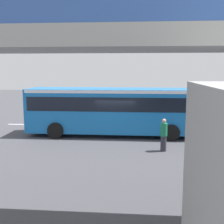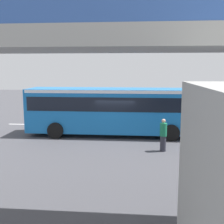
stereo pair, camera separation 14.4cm
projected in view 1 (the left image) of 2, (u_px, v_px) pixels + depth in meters
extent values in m
plane|color=#424247|center=(116.00, 136.00, 18.63)|extent=(80.00, 80.00, 0.00)
cube|color=#196BB7|center=(114.00, 110.00, 18.78)|extent=(11.50, 2.55, 2.86)
cube|color=black|center=(114.00, 102.00, 18.70)|extent=(11.04, 2.59, 0.90)
cube|color=white|center=(114.00, 90.00, 18.58)|extent=(11.27, 2.58, 0.20)
cube|color=black|center=(30.00, 104.00, 19.20)|extent=(0.04, 2.24, 1.20)
cylinder|color=black|center=(56.00, 130.00, 18.01)|extent=(1.04, 0.30, 1.04)
cylinder|color=black|center=(65.00, 123.00, 20.52)|extent=(1.04, 0.30, 1.04)
cylinder|color=black|center=(171.00, 133.00, 17.41)|extent=(1.04, 0.30, 1.04)
cylinder|color=black|center=(167.00, 125.00, 19.92)|extent=(1.04, 0.30, 1.04)
cylinder|color=#2D2D38|center=(163.00, 143.00, 15.24)|extent=(0.32, 0.32, 0.85)
cylinder|color=#19724C|center=(164.00, 130.00, 15.13)|extent=(0.38, 0.38, 0.70)
sphere|color=tan|center=(164.00, 121.00, 15.05)|extent=(0.22, 0.22, 0.22)
cylinder|color=slate|center=(50.00, 108.00, 22.01)|extent=(0.08, 0.08, 2.80)
cube|color=red|center=(50.00, 94.00, 21.85)|extent=(0.04, 0.60, 0.60)
cube|color=silver|center=(224.00, 128.00, 21.33)|extent=(2.00, 0.20, 0.01)
cube|color=silver|center=(170.00, 127.00, 21.65)|extent=(2.00, 0.20, 0.01)
cube|color=silver|center=(119.00, 126.00, 21.98)|extent=(2.00, 0.20, 0.01)
cube|color=silver|center=(69.00, 125.00, 22.30)|extent=(2.00, 0.20, 0.01)
cube|color=silver|center=(20.00, 124.00, 22.63)|extent=(2.00, 0.20, 0.01)
cube|color=#9E9E99|center=(88.00, 41.00, 7.25)|extent=(27.39, 2.60, 0.50)
cube|color=#3359A5|center=(95.00, 17.00, 8.36)|extent=(27.39, 0.08, 1.10)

